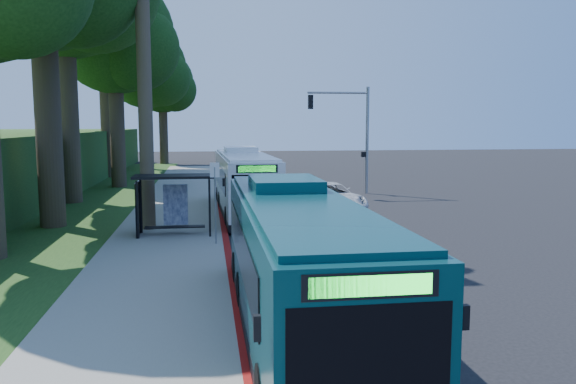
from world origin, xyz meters
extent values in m
plane|color=black|center=(0.00, 0.00, 0.00)|extent=(140.00, 140.00, 0.00)
cube|color=gray|center=(-7.30, 0.00, 0.06)|extent=(4.50, 70.00, 0.12)
cube|color=maroon|center=(-5.00, -4.00, 0.07)|extent=(0.25, 30.00, 0.13)
cube|color=#234719|center=(-13.00, 5.00, 0.03)|extent=(8.00, 70.00, 0.06)
cube|color=black|center=(-7.00, -3.00, 2.50)|extent=(3.20, 1.50, 0.10)
cube|color=black|center=(-8.45, -3.00, 1.20)|extent=(0.06, 1.30, 2.20)
cube|color=navy|center=(-7.00, -2.30, 1.25)|extent=(1.00, 0.12, 1.70)
cube|color=black|center=(-7.00, -3.10, 0.45)|extent=(2.40, 0.40, 0.06)
cube|color=black|center=(-8.40, -2.40, 1.20)|extent=(0.08, 0.08, 2.40)
cube|color=black|center=(-5.60, -2.40, 1.20)|extent=(0.08, 0.08, 2.40)
cube|color=black|center=(-8.40, -3.60, 1.20)|extent=(0.08, 0.08, 2.40)
cube|color=black|center=(-5.60, -3.60, 1.20)|extent=(0.08, 0.08, 2.40)
cylinder|color=gray|center=(-5.40, -5.00, 1.50)|extent=(0.06, 0.06, 3.00)
cube|color=white|center=(-5.40, -5.00, 2.90)|extent=(0.35, 0.04, 0.55)
cylinder|color=gray|center=(4.80, 10.00, 3.50)|extent=(0.20, 0.20, 7.00)
cylinder|color=gray|center=(2.80, 10.00, 6.60)|extent=(4.00, 0.14, 0.14)
cube|color=black|center=(1.00, 10.00, 6.00)|extent=(0.30, 0.30, 0.90)
cube|color=black|center=(4.55, 10.00, 2.60)|extent=(0.25, 0.25, 0.35)
cylinder|color=#4C3F2D|center=(-8.20, -1.50, 6.50)|extent=(0.60, 0.60, 13.00)
cylinder|color=#382B1E|center=(-12.50, 0.00, 5.25)|extent=(1.10, 1.10, 10.50)
cylinder|color=#382B1E|center=(-13.50, 8.00, 5.95)|extent=(1.18, 1.18, 11.90)
cylinder|color=#382B1E|center=(-12.00, 16.00, 4.90)|extent=(1.06, 1.06, 9.80)
sphere|color=#12340E|center=(-12.00, 16.00, 10.92)|extent=(8.40, 8.40, 8.40)
sphere|color=#12340E|center=(-10.32, 14.74, 9.80)|extent=(5.88, 5.88, 5.88)
sphere|color=#12340E|center=(-13.47, 17.47, 10.08)|extent=(5.46, 5.46, 5.46)
cylinder|color=#382B1E|center=(-14.00, 24.00, 5.60)|extent=(1.14, 1.14, 11.20)
sphere|color=#12340E|center=(-14.00, 24.00, 12.48)|extent=(9.60, 9.60, 9.60)
sphere|color=#12340E|center=(-12.08, 22.56, 11.20)|extent=(6.72, 6.72, 6.72)
sphere|color=#12340E|center=(-15.68, 25.68, 11.52)|extent=(6.24, 6.24, 6.24)
cylinder|color=#382B1E|center=(-11.50, 32.00, 4.55)|extent=(1.02, 1.02, 9.10)
sphere|color=#12340E|center=(-11.50, 32.00, 10.14)|extent=(8.00, 8.00, 8.00)
sphere|color=#12340E|center=(-9.90, 30.80, 9.10)|extent=(5.60, 5.60, 5.60)
sphere|color=#12340E|center=(-12.90, 33.40, 9.36)|extent=(5.20, 5.20, 5.20)
cylinder|color=#382B1E|center=(-10.50, 40.00, 4.20)|extent=(0.98, 0.98, 8.40)
sphere|color=#12340E|center=(-10.50, 40.00, 9.36)|extent=(7.00, 7.00, 7.00)
sphere|color=#12340E|center=(-9.10, 38.95, 8.40)|extent=(4.90, 4.90, 4.90)
sphere|color=#12340E|center=(-11.72, 41.23, 8.64)|extent=(4.55, 4.55, 4.55)
cube|color=white|center=(-3.80, 2.66, 1.66)|extent=(2.71, 11.30, 2.67)
cube|color=black|center=(-3.80, 2.66, 0.28)|extent=(2.73, 11.35, 0.33)
cube|color=black|center=(-3.81, 3.13, 1.92)|extent=(2.69, 8.83, 1.03)
cube|color=black|center=(-3.64, -2.91, 1.87)|extent=(2.10, 0.17, 1.31)
cube|color=black|center=(-3.96, 8.23, 1.97)|extent=(1.91, 0.17, 0.94)
cube|color=#19E533|center=(-3.64, -2.92, 2.76)|extent=(1.55, 0.14, 0.26)
cube|color=white|center=(-3.80, 2.66, 3.04)|extent=(2.50, 10.73, 0.11)
cube|color=white|center=(-3.85, 4.53, 3.20)|extent=(1.74, 2.39, 0.33)
cylinder|color=black|center=(-4.78, -0.96, 0.47)|extent=(0.31, 0.94, 0.94)
cylinder|color=black|center=(-2.62, -0.90, 0.47)|extent=(0.31, 0.94, 0.94)
cylinder|color=black|center=(-5.00, 6.90, 0.47)|extent=(0.31, 0.94, 0.94)
cylinder|color=black|center=(-2.84, 6.96, 0.47)|extent=(0.31, 0.94, 0.94)
cube|color=#0B373C|center=(-3.80, -14.18, 1.62)|extent=(2.34, 10.96, 2.60)
cube|color=black|center=(-3.80, -14.18, 0.27)|extent=(2.36, 11.02, 0.32)
cube|color=black|center=(-3.80, -13.72, 1.87)|extent=(2.39, 8.55, 1.00)
cube|color=black|center=(-3.80, -19.61, 1.83)|extent=(2.05, 0.11, 1.28)
cube|color=black|center=(-3.80, -8.74, 1.92)|extent=(1.86, 0.11, 0.91)
cube|color=#19E533|center=(-3.80, -19.62, 2.69)|extent=(1.51, 0.09, 0.26)
cube|color=#0B373C|center=(-3.80, -14.18, 2.97)|extent=(2.15, 10.42, 0.11)
cube|color=#0B373C|center=(-3.80, -12.35, 3.12)|extent=(1.63, 2.28, 0.32)
cylinder|color=black|center=(-2.74, -17.69, 0.46)|extent=(0.27, 0.91, 0.91)
cylinder|color=black|center=(-4.86, -10.01, 0.46)|extent=(0.27, 0.91, 0.91)
cylinder|color=black|center=(-2.75, -10.01, 0.46)|extent=(0.27, 0.91, 0.91)
imported|color=silver|center=(0.60, 2.60, 0.77)|extent=(3.54, 5.91, 1.54)
camera|label=1|loc=(-5.70, -25.89, 4.59)|focal=35.00mm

